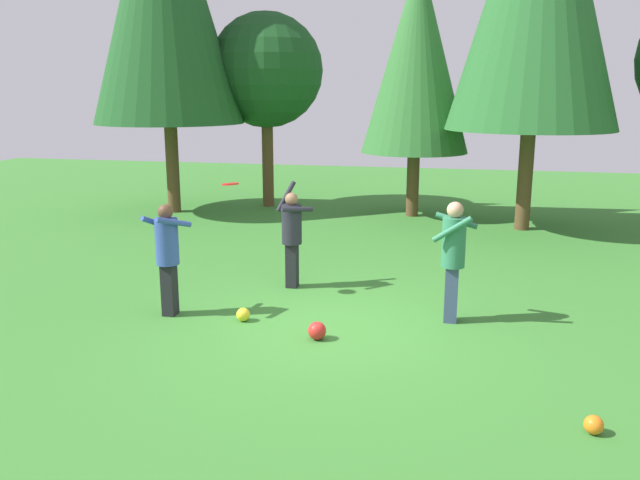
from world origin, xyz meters
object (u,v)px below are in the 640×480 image
ball_red (317,331)px  ball_yellow (243,315)px  tree_center (417,56)px  frisbee (230,184)px  person_bystander (453,251)px  person_catcher (167,250)px  tree_left (266,71)px  ball_orange (594,425)px  person_thrower (292,231)px

ball_red → ball_yellow: bearing=159.1°
tree_center → frisbee: bearing=-106.6°
ball_yellow → person_bystander: bearing=12.3°
person_bystander → tree_center: size_ratio=0.27×
tree_center → person_catcher: bearing=-108.5°
tree_left → ball_red: bearing=-69.6°
ball_yellow → ball_orange: 5.00m
person_thrower → person_catcher: bearing=9.0°
frisbee → tree_center: (2.30, 7.72, 2.30)m
ball_yellow → tree_center: 9.85m
tree_center → tree_left: bearing=171.2°
person_catcher → person_bystander: size_ratio=0.95×
person_bystander → frisbee: frisbee is taller
person_catcher → ball_yellow: size_ratio=8.41×
person_thrower → ball_orange: (4.16, -4.12, -0.88)m
ball_red → tree_center: (0.55, 9.26, 4.04)m
person_thrower → ball_yellow: 2.03m
person_bystander → person_thrower: bearing=-16.2°
person_catcher → tree_center: size_ratio=0.25×
ball_yellow → ball_red: bearing=-20.9°
tree_center → ball_yellow: bearing=-101.3°
person_thrower → tree_left: tree_left is taller
person_catcher → ball_red: 2.59m
tree_left → person_catcher: bearing=-82.1°
ball_orange → tree_left: size_ratio=0.04×
person_thrower → person_bystander: 2.94m
frisbee → ball_orange: (4.97, -3.39, -1.77)m
person_thrower → ball_orange: 5.92m
ball_orange → person_catcher: bearing=157.3°
person_catcher → ball_orange: size_ratio=8.82×
ball_yellow → tree_left: (-2.47, 9.46, 3.73)m
frisbee → ball_red: bearing=-41.3°
tree_left → person_thrower: bearing=-70.3°
person_thrower → person_bystander: (2.70, -1.16, 0.08)m
ball_orange → frisbee: bearing=145.7°
ball_yellow → frisbee: bearing=116.5°
person_bystander → ball_orange: (1.46, -2.96, -0.96)m
person_bystander → frisbee: 3.63m
person_catcher → ball_red: size_ratio=6.80×
person_catcher → ball_orange: bearing=-81.8°
person_thrower → person_bystander: bearing=114.8°
ball_orange → person_bystander: bearing=116.2°
frisbee → tree_center: tree_center is taller
tree_left → tree_center: 4.30m
person_thrower → ball_orange: person_thrower is taller
ball_orange → ball_red: bearing=150.1°
person_thrower → ball_red: 2.60m
frisbee → ball_red: size_ratio=1.51×
frisbee → tree_left: tree_left is taller
ball_yellow → person_catcher: bearing=178.3°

